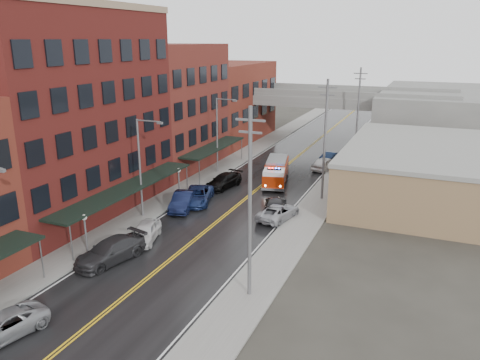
% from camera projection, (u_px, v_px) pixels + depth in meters
% --- Properties ---
extents(road, '(11.00, 160.00, 0.02)m').
position_uv_depth(road, '(237.00, 206.00, 45.52)').
color(road, black).
rests_on(road, ground).
extents(sidewalk_left, '(3.00, 160.00, 0.15)m').
position_uv_depth(sidewalk_left, '(172.00, 196.00, 48.18)').
color(sidewalk_left, slate).
rests_on(sidewalk_left, ground).
extents(sidewalk_right, '(3.00, 160.00, 0.15)m').
position_uv_depth(sidewalk_right, '(310.00, 216.00, 42.82)').
color(sidewalk_right, slate).
rests_on(sidewalk_right, ground).
extents(curb_left, '(0.30, 160.00, 0.15)m').
position_uv_depth(curb_left, '(186.00, 198.00, 47.58)').
color(curb_left, gray).
rests_on(curb_left, ground).
extents(curb_right, '(0.30, 160.00, 0.15)m').
position_uv_depth(curb_right, '(293.00, 213.00, 43.42)').
color(curb_right, gray).
rests_on(curb_right, ground).
extents(brick_building_b, '(9.00, 20.00, 18.00)m').
position_uv_depth(brick_building_b, '(69.00, 116.00, 41.62)').
color(brick_building_b, '#501615').
rests_on(brick_building_b, ground).
extents(brick_building_c, '(9.00, 15.00, 15.00)m').
position_uv_depth(brick_building_c, '(171.00, 107.00, 57.52)').
color(brick_building_c, maroon).
rests_on(brick_building_c, ground).
extents(brick_building_far, '(9.00, 20.00, 12.00)m').
position_uv_depth(brick_building_far, '(228.00, 102.00, 73.41)').
color(brick_building_far, maroon).
rests_on(brick_building_far, ground).
extents(tan_building, '(14.00, 22.00, 5.00)m').
position_uv_depth(tan_building, '(419.00, 172.00, 47.75)').
color(tan_building, '#8F734D').
rests_on(tan_building, ground).
extents(right_far_block, '(18.00, 30.00, 8.00)m').
position_uv_depth(right_far_block, '(442.00, 116.00, 73.09)').
color(right_far_block, slate).
rests_on(right_far_block, ground).
extents(awning_1, '(2.60, 18.00, 3.09)m').
position_uv_depth(awning_1, '(128.00, 188.00, 41.23)').
color(awning_1, black).
rests_on(awning_1, ground).
extents(awning_2, '(2.60, 13.00, 3.09)m').
position_uv_depth(awning_2, '(214.00, 147.00, 56.69)').
color(awning_2, black).
rests_on(awning_2, ground).
extents(globe_lamp_1, '(0.44, 0.44, 3.12)m').
position_uv_depth(globe_lamp_1, '(85.00, 225.00, 34.83)').
color(globe_lamp_1, '#59595B').
rests_on(globe_lamp_1, ground).
extents(globe_lamp_2, '(0.44, 0.44, 3.12)m').
position_uv_depth(globe_lamp_2, '(179.00, 176.00, 47.21)').
color(globe_lamp_2, '#59595B').
rests_on(globe_lamp_2, ground).
extents(street_lamp_1, '(2.64, 0.22, 9.00)m').
position_uv_depth(street_lamp_1, '(142.00, 162.00, 41.13)').
color(street_lamp_1, '#59595B').
rests_on(street_lamp_1, ground).
extents(street_lamp_2, '(2.64, 0.22, 9.00)m').
position_uv_depth(street_lamp_2, '(219.00, 131.00, 55.26)').
color(street_lamp_2, '#59595B').
rests_on(street_lamp_2, ground).
extents(utility_pole_0, '(1.80, 0.24, 12.00)m').
position_uv_depth(utility_pole_0, '(250.00, 202.00, 27.79)').
color(utility_pole_0, '#59595B').
rests_on(utility_pole_0, ground).
extents(utility_pole_1, '(1.80, 0.24, 12.00)m').
position_uv_depth(utility_pole_1, '(325.00, 138.00, 45.47)').
color(utility_pole_1, '#59595B').
rests_on(utility_pole_1, ground).
extents(utility_pole_2, '(1.80, 0.24, 12.00)m').
position_uv_depth(utility_pole_2, '(358.00, 110.00, 63.14)').
color(utility_pole_2, '#59595B').
rests_on(utility_pole_2, ground).
extents(overpass, '(40.00, 10.00, 7.50)m').
position_uv_depth(overpass, '(318.00, 104.00, 72.06)').
color(overpass, slate).
rests_on(overpass, ground).
extents(fire_truck, '(4.19, 7.65, 2.67)m').
position_uv_depth(fire_truck, '(276.00, 171.00, 52.03)').
color(fire_truck, '#932106').
rests_on(fire_truck, ground).
extents(parked_car_left_2, '(3.40, 5.30, 1.36)m').
position_uv_depth(parked_car_left_2, '(1.00, 327.00, 25.27)').
color(parked_car_left_2, gray).
rests_on(parked_car_left_2, ground).
extents(parked_car_left_3, '(3.55, 6.03, 1.64)m').
position_uv_depth(parked_car_left_3, '(110.00, 251.00, 33.97)').
color(parked_car_left_3, '#2B2B2E').
rests_on(parked_car_left_3, ground).
extents(parked_car_left_4, '(3.02, 4.79, 1.52)m').
position_uv_depth(parked_car_left_4, '(145.00, 232.00, 37.47)').
color(parked_car_left_4, silver).
rests_on(parked_car_left_4, ground).
extents(parked_car_left_5, '(3.03, 5.30, 1.65)m').
position_uv_depth(parked_car_left_5, '(183.00, 201.00, 44.42)').
color(parked_car_left_5, black).
rests_on(parked_car_left_5, ground).
extents(parked_car_left_6, '(4.03, 6.08, 1.55)m').
position_uv_depth(parked_car_left_6, '(197.00, 195.00, 46.12)').
color(parked_car_left_6, navy).
rests_on(parked_car_left_6, ground).
extents(parked_car_left_7, '(2.96, 5.45, 1.50)m').
position_uv_depth(parked_car_left_7, '(224.00, 181.00, 50.87)').
color(parked_car_left_7, black).
rests_on(parked_car_left_7, ground).
extents(parked_car_right_0, '(3.24, 5.30, 1.37)m').
position_uv_depth(parked_car_right_0, '(278.00, 212.00, 41.96)').
color(parked_car_right_0, '#9D9FA5').
rests_on(parked_car_right_0, ground).
extents(parked_car_right_1, '(3.25, 5.32, 1.44)m').
position_uv_depth(parked_car_right_1, '(275.00, 205.00, 43.67)').
color(parked_car_right_1, black).
rests_on(parked_car_right_1, ground).
extents(parked_car_right_2, '(3.00, 5.06, 1.61)m').
position_uv_depth(parked_car_right_2, '(325.00, 164.00, 57.76)').
color(parked_car_right_2, silver).
rests_on(parked_car_right_2, ground).
extents(parked_car_right_3, '(2.55, 4.62, 1.44)m').
position_uv_depth(parked_car_right_3, '(332.00, 157.00, 61.34)').
color(parked_car_right_3, '#0E1A32').
rests_on(parked_car_right_3, ground).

